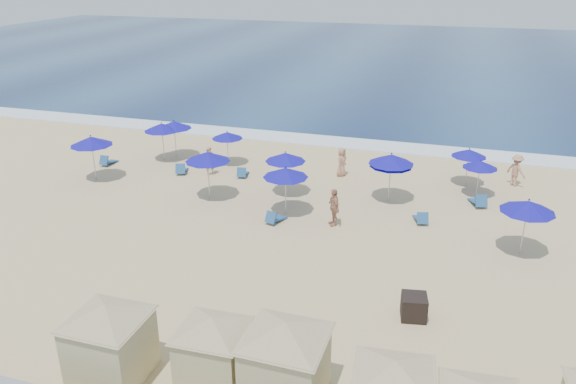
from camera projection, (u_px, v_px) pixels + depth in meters
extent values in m
plane|color=#CEB382|center=(299.00, 245.00, 25.17)|extent=(160.00, 160.00, 0.00)
cube|color=#0D234C|center=(415.00, 57.00, 73.73)|extent=(160.00, 80.00, 0.06)
cube|color=white|center=(361.00, 144.00, 38.84)|extent=(160.00, 2.50, 0.08)
cube|color=black|center=(414.00, 307.00, 19.92)|extent=(1.02, 1.02, 0.88)
cube|color=#C4B786|center=(111.00, 348.00, 16.87)|extent=(2.09, 2.09, 2.07)
cube|color=tan|center=(107.00, 319.00, 16.48)|extent=(2.19, 2.19, 0.08)
pyramid|color=tan|center=(104.00, 304.00, 16.28)|extent=(4.54, 4.54, 0.52)
cube|color=#C4B786|center=(214.00, 356.00, 16.67)|extent=(1.92, 1.92, 1.86)
cube|color=tan|center=(212.00, 331.00, 16.32)|extent=(2.01, 2.01, 0.07)
pyramid|color=tan|center=(211.00, 317.00, 16.14)|extent=(4.08, 4.08, 0.47)
cube|color=#C4B786|center=(285.00, 369.00, 15.95)|extent=(2.19, 2.19, 2.14)
cube|color=tan|center=(285.00, 338.00, 15.54)|extent=(2.30, 2.30, 0.09)
pyramid|color=tan|center=(285.00, 322.00, 15.34)|extent=(4.69, 4.69, 0.54)
cube|color=tan|center=(394.00, 376.00, 14.40)|extent=(2.24, 2.24, 0.08)
pyramid|color=tan|center=(396.00, 361.00, 14.22)|extent=(4.26, 4.26, 0.49)
cylinder|color=#A5A8AD|center=(175.00, 143.00, 36.02)|extent=(0.05, 0.05, 2.00)
cone|color=#120D96|center=(174.00, 125.00, 35.57)|extent=(2.21, 2.21, 0.47)
sphere|color=#120D96|center=(174.00, 120.00, 35.46)|extent=(0.08, 0.08, 0.08)
cylinder|color=#A5A8AD|center=(94.00, 162.00, 32.28)|extent=(0.06, 0.06, 2.16)
cone|color=#120D96|center=(91.00, 141.00, 31.79)|extent=(2.39, 2.39, 0.51)
sphere|color=#120D96|center=(90.00, 136.00, 31.67)|extent=(0.09, 0.09, 0.09)
cylinder|color=#A5A8AD|center=(163.00, 145.00, 35.47)|extent=(0.05, 0.05, 2.01)
cone|color=#120D96|center=(162.00, 127.00, 35.01)|extent=(2.23, 2.23, 0.48)
sphere|color=#120D96|center=(161.00, 122.00, 34.90)|extent=(0.08, 0.08, 0.08)
cylinder|color=#A5A8AD|center=(209.00, 179.00, 29.76)|extent=(0.06, 0.06, 2.16)
cone|color=#120D96|center=(208.00, 157.00, 29.27)|extent=(2.38, 2.38, 0.51)
sphere|color=#120D96|center=(207.00, 151.00, 29.15)|extent=(0.09, 0.09, 0.09)
cylinder|color=#A5A8AD|center=(228.00, 151.00, 34.81)|extent=(0.05, 0.05, 1.74)
cone|color=#120D96|center=(227.00, 135.00, 34.42)|extent=(1.93, 1.93, 0.41)
sphere|color=#120D96|center=(227.00, 131.00, 34.32)|extent=(0.07, 0.07, 0.07)
cylinder|color=#A5A8AD|center=(285.00, 178.00, 30.25)|extent=(0.05, 0.05, 1.98)
cone|color=#120D96|center=(285.00, 157.00, 29.81)|extent=(2.18, 2.18, 0.47)
sphere|color=#120D96|center=(285.00, 152.00, 29.70)|extent=(0.08, 0.08, 0.08)
cylinder|color=#A5A8AD|center=(286.00, 195.00, 27.91)|extent=(0.05, 0.05, 2.04)
cone|color=#120D96|center=(286.00, 172.00, 27.44)|extent=(2.26, 2.26, 0.48)
sphere|color=#120D96|center=(286.00, 167.00, 27.33)|extent=(0.09, 0.09, 0.09)
cylinder|color=#A5A8AD|center=(389.00, 184.00, 29.38)|extent=(0.05, 0.05, 2.02)
cone|color=#120D96|center=(391.00, 162.00, 28.92)|extent=(2.23, 2.23, 0.48)
sphere|color=#120D96|center=(391.00, 157.00, 28.81)|extent=(0.09, 0.09, 0.09)
cylinder|color=#A5A8AD|center=(390.00, 182.00, 29.42)|extent=(0.06, 0.06, 2.15)
cone|color=#120D96|center=(391.00, 159.00, 28.93)|extent=(2.37, 2.37, 0.51)
sphere|color=#120D96|center=(392.00, 153.00, 28.82)|extent=(0.09, 0.09, 0.09)
cylinder|color=#A5A8AD|center=(467.00, 170.00, 31.58)|extent=(0.05, 0.05, 1.76)
cone|color=#120D96|center=(469.00, 153.00, 31.18)|extent=(1.95, 1.95, 0.42)
sphere|color=#120D96|center=(470.00, 149.00, 31.08)|extent=(0.07, 0.07, 0.07)
cylinder|color=#A5A8AD|center=(478.00, 182.00, 30.10)|extent=(0.04, 0.04, 1.67)
cone|color=#120D96|center=(480.00, 164.00, 29.72)|extent=(1.85, 1.85, 0.40)
sphere|color=#120D96|center=(481.00, 160.00, 29.63)|extent=(0.07, 0.07, 0.07)
cylinder|color=#A5A8AD|center=(523.00, 233.00, 24.01)|extent=(0.05, 0.05, 2.09)
cone|color=#120D96|center=(528.00, 206.00, 23.54)|extent=(2.30, 2.30, 0.49)
sphere|color=#120D96|center=(529.00, 200.00, 23.43)|extent=(0.09, 0.09, 0.09)
cube|color=#255288|center=(109.00, 161.00, 35.16)|extent=(0.61, 1.23, 0.33)
cube|color=#255288|center=(104.00, 160.00, 34.62)|extent=(0.58, 0.35, 0.59)
cube|color=#255288|center=(182.00, 170.00, 33.78)|extent=(0.90, 1.33, 0.33)
cube|color=#255288|center=(180.00, 169.00, 33.22)|extent=(0.64, 0.48, 0.59)
cube|color=#255288|center=(243.00, 173.00, 33.26)|extent=(0.72, 1.21, 0.31)
cube|color=#255288|center=(241.00, 172.00, 32.73)|extent=(0.58, 0.40, 0.55)
cube|color=#255288|center=(277.00, 218.00, 27.43)|extent=(0.87, 1.27, 0.32)
cube|color=#255288|center=(271.00, 217.00, 26.97)|extent=(0.62, 0.47, 0.56)
cube|color=#255288|center=(420.00, 218.00, 27.44)|extent=(0.85, 1.26, 0.32)
cube|color=#255288|center=(423.00, 218.00, 26.90)|extent=(0.61, 0.46, 0.56)
cube|color=#255288|center=(477.00, 201.00, 29.32)|extent=(1.00, 1.42, 0.36)
cube|color=#255288|center=(481.00, 201.00, 28.72)|extent=(0.69, 0.53, 0.63)
imported|color=tan|center=(210.00, 161.00, 33.11)|extent=(0.74, 0.74, 1.73)
imported|color=tan|center=(334.00, 207.00, 26.77)|extent=(0.98, 1.16, 1.86)
imported|color=tan|center=(516.00, 170.00, 31.49)|extent=(1.34, 1.30, 1.84)
imported|color=tan|center=(342.00, 162.00, 32.98)|extent=(0.68, 0.93, 1.74)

